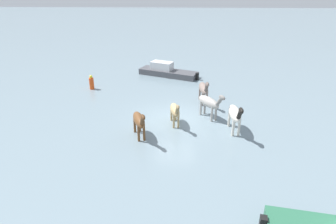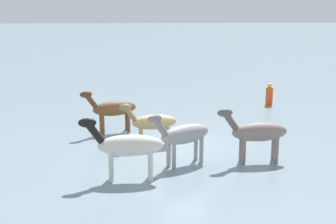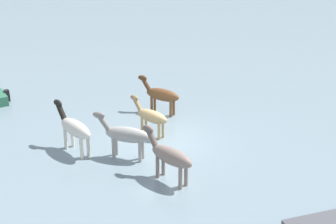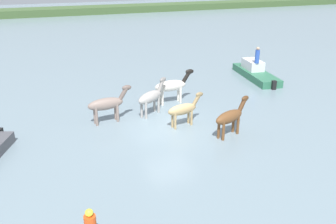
{
  "view_description": "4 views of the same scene",
  "coord_description": "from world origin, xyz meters",
  "px_view_note": "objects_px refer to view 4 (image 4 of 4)",
  "views": [
    {
      "loc": [
        16.92,
        0.21,
        8.04
      ],
      "look_at": [
        0.38,
        -0.44,
        0.63
      ],
      "focal_mm": 32.03,
      "sensor_mm": 36.0,
      "label": 1
    },
    {
      "loc": [
        0.93,
        17.45,
        5.58
      ],
      "look_at": [
        0.17,
        -0.91,
        1.09
      ],
      "focal_mm": 52.05,
      "sensor_mm": 36.0,
      "label": 2
    },
    {
      "loc": [
        -14.1,
        11.79,
        9.17
      ],
      "look_at": [
        0.51,
        -0.76,
        1.0
      ],
      "focal_mm": 50.24,
      "sensor_mm": 36.0,
      "label": 3
    },
    {
      "loc": [
        -6.37,
        -15.42,
        7.57
      ],
      "look_at": [
        -0.08,
        -0.07,
        0.92
      ],
      "focal_mm": 38.15,
      "sensor_mm": 36.0,
      "label": 4
    }
  ],
  "objects_px": {
    "horse_pinto_flank": "(172,86)",
    "horse_dark_mare": "(107,104)",
    "boat_motor_center": "(255,73)",
    "horse_lead": "(230,117)",
    "horse_chestnut_trailing": "(151,97)",
    "person_helmsman_aft": "(257,56)",
    "horse_rear_stallion": "(183,109)"
  },
  "relations": [
    {
      "from": "horse_pinto_flank",
      "to": "horse_dark_mare",
      "type": "bearing_deg",
      "value": -163.36
    },
    {
      "from": "horse_pinto_flank",
      "to": "boat_motor_center",
      "type": "bearing_deg",
      "value": 16.63
    },
    {
      "from": "horse_lead",
      "to": "horse_chestnut_trailing",
      "type": "xyz_separation_m",
      "value": [
        -2.6,
        4.02,
        0.05
      ]
    },
    {
      "from": "horse_pinto_flank",
      "to": "boat_motor_center",
      "type": "distance_m",
      "value": 8.38
    },
    {
      "from": "horse_pinto_flank",
      "to": "person_helmsman_aft",
      "type": "xyz_separation_m",
      "value": [
        7.7,
        2.35,
        0.67
      ]
    },
    {
      "from": "horse_pinto_flank",
      "to": "horse_lead",
      "type": "distance_m",
      "value": 5.36
    },
    {
      "from": "horse_chestnut_trailing",
      "to": "horse_dark_mare",
      "type": "bearing_deg",
      "value": 151.68
    },
    {
      "from": "horse_rear_stallion",
      "to": "person_helmsman_aft",
      "type": "xyz_separation_m",
      "value": [
        8.48,
        5.72,
        0.84
      ]
    },
    {
      "from": "boat_motor_center",
      "to": "horse_dark_mare",
      "type": "bearing_deg",
      "value": 118.7
    },
    {
      "from": "boat_motor_center",
      "to": "person_helmsman_aft",
      "type": "relative_size",
      "value": 4.79
    },
    {
      "from": "horse_lead",
      "to": "boat_motor_center",
      "type": "relative_size",
      "value": 0.4
    },
    {
      "from": "horse_pinto_flank",
      "to": "horse_chestnut_trailing",
      "type": "distance_m",
      "value": 2.19
    },
    {
      "from": "horse_pinto_flank",
      "to": "horse_lead",
      "type": "bearing_deg",
      "value": -83.33
    },
    {
      "from": "boat_motor_center",
      "to": "horse_chestnut_trailing",
      "type": "bearing_deg",
      "value": 122.17
    },
    {
      "from": "person_helmsman_aft",
      "to": "horse_dark_mare",
      "type": "bearing_deg",
      "value": -162.42
    },
    {
      "from": "horse_dark_mare",
      "to": "horse_pinto_flank",
      "type": "xyz_separation_m",
      "value": [
        4.28,
        1.45,
        0.05
      ]
    },
    {
      "from": "horse_dark_mare",
      "to": "person_helmsman_aft",
      "type": "relative_size",
      "value": 2.07
    },
    {
      "from": "horse_rear_stallion",
      "to": "horse_chestnut_trailing",
      "type": "relative_size",
      "value": 0.96
    },
    {
      "from": "horse_chestnut_trailing",
      "to": "person_helmsman_aft",
      "type": "xyz_separation_m",
      "value": [
        9.49,
        3.62,
        0.72
      ]
    },
    {
      "from": "horse_dark_mare",
      "to": "person_helmsman_aft",
      "type": "height_order",
      "value": "person_helmsman_aft"
    },
    {
      "from": "horse_rear_stallion",
      "to": "person_helmsman_aft",
      "type": "distance_m",
      "value": 10.27
    },
    {
      "from": "horse_dark_mare",
      "to": "horse_chestnut_trailing",
      "type": "distance_m",
      "value": 2.5
    },
    {
      "from": "horse_chestnut_trailing",
      "to": "person_helmsman_aft",
      "type": "distance_m",
      "value": 10.18
    },
    {
      "from": "horse_dark_mare",
      "to": "horse_lead",
      "type": "xyz_separation_m",
      "value": [
        5.1,
        -3.84,
        -0.05
      ]
    },
    {
      "from": "horse_lead",
      "to": "horse_dark_mare",
      "type": "bearing_deg",
      "value": 123.84
    },
    {
      "from": "horse_rear_stallion",
      "to": "person_helmsman_aft",
      "type": "relative_size",
      "value": 1.81
    },
    {
      "from": "horse_rear_stallion",
      "to": "horse_pinto_flank",
      "type": "relative_size",
      "value": 0.85
    },
    {
      "from": "horse_dark_mare",
      "to": "horse_pinto_flank",
      "type": "relative_size",
      "value": 0.96
    },
    {
      "from": "horse_chestnut_trailing",
      "to": "boat_motor_center",
      "type": "relative_size",
      "value": 0.4
    },
    {
      "from": "horse_rear_stallion",
      "to": "boat_motor_center",
      "type": "bearing_deg",
      "value": 25.32
    },
    {
      "from": "horse_lead",
      "to": "boat_motor_center",
      "type": "xyz_separation_m",
      "value": [
        7.09,
        7.97,
        -0.67
      ]
    },
    {
      "from": "horse_pinto_flank",
      "to": "boat_motor_center",
      "type": "height_order",
      "value": "horse_pinto_flank"
    }
  ]
}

